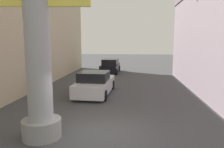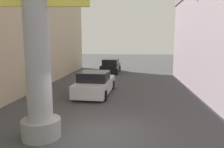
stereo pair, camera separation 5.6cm
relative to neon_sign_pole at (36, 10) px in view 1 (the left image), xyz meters
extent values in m
plane|color=#424244|center=(2.03, 10.52, -4.57)|extent=(87.04, 87.04, 0.00)
cylinder|color=#9E9EA3|center=(-0.01, 0.00, -0.58)|extent=(0.88, 0.88, 7.99)
cylinder|color=gray|center=(-0.01, 0.00, -4.22)|extent=(1.41, 1.41, 0.70)
cylinder|color=#59595E|center=(8.68, 8.71, -0.86)|extent=(0.16, 0.16, 7.43)
cylinder|color=black|center=(-0.10, 8.62, -4.25)|extent=(0.25, 0.65, 0.64)
cylinder|color=black|center=(1.78, 8.54, -4.25)|extent=(0.25, 0.65, 0.64)
cylinder|color=black|center=(-0.25, 5.31, -4.25)|extent=(0.25, 0.65, 0.64)
cylinder|color=black|center=(1.64, 5.22, -4.25)|extent=(0.25, 0.65, 0.64)
cube|color=silver|center=(0.77, 6.92, -4.01)|extent=(2.19, 4.82, 0.80)
cube|color=black|center=(0.75, 6.57, -3.31)|extent=(1.91, 2.07, 0.60)
cylinder|color=black|center=(-0.10, 18.68, -4.25)|extent=(0.24, 0.65, 0.64)
cylinder|color=black|center=(1.60, 18.62, -4.25)|extent=(0.24, 0.65, 0.64)
cylinder|color=black|center=(-0.21, 15.71, -4.25)|extent=(0.24, 0.65, 0.64)
cylinder|color=black|center=(1.49, 15.65, -4.25)|extent=(0.24, 0.65, 0.64)
cube|color=black|center=(0.70, 17.16, -4.01)|extent=(1.95, 4.31, 0.80)
cube|color=black|center=(0.70, 17.16, -3.31)|extent=(1.73, 2.39, 0.60)
cylinder|color=brown|center=(-4.56, 11.51, -0.96)|extent=(0.53, 0.83, 7.24)
ellipsoid|color=#245E2D|center=(-4.22, 12.03, 2.54)|extent=(0.52, 1.27, 0.50)
ellipsoid|color=#28662D|center=(-4.80, 11.80, 2.53)|extent=(1.18, 1.05, 0.55)
cylinder|color=brown|center=(8.98, 13.24, 0.04)|extent=(0.90, 0.95, 9.24)
camera|label=1|loc=(3.32, -7.35, -1.07)|focal=35.00mm
camera|label=2|loc=(3.37, -7.34, -1.07)|focal=35.00mm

